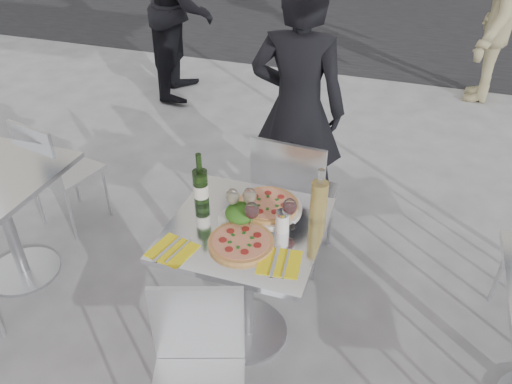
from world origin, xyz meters
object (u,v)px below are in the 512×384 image
(main_table, at_px, (246,260))
(woman_diner, at_px, (297,111))
(chair_far, at_px, (292,192))
(wineglass_white_b, at_px, (250,197))
(side_table_left, at_px, (0,204))
(wineglass_red_b, at_px, (290,208))
(chair_near, at_px, (198,366))
(wine_bottle, at_px, (201,186))
(wineglass_red_a, at_px, (252,211))
(napkin_left, at_px, (172,250))
(pizza_near, at_px, (241,242))
(sugar_shaker, at_px, (282,221))
(wineglass_white_a, at_px, (233,198))
(pedestrian_b, at_px, (494,12))
(carafe, at_px, (319,201))
(pedestrian_a, at_px, (181,5))
(napkin_right, at_px, (279,262))
(salad_plate, at_px, (241,214))
(side_chair_lfar, at_px, (54,167))
(pizza_far, at_px, (268,206))

(main_table, relative_size, woman_diner, 0.44)
(chair_far, relative_size, wineglass_white_b, 5.96)
(side_table_left, height_order, wineglass_red_b, wineglass_red_b)
(chair_near, relative_size, wine_bottle, 2.82)
(wineglass_red_a, relative_size, napkin_left, 0.74)
(pizza_near, bearing_deg, chair_near, -91.69)
(sugar_shaker, bearing_deg, wineglass_white_a, 173.28)
(pizza_near, bearing_deg, pedestrian_b, 72.58)
(woman_diner, bearing_deg, pedestrian_b, -118.46)
(main_table, relative_size, wineglass_red_a, 4.76)
(wineglass_white_b, bearing_deg, pedestrian_b, 71.18)
(wineglass_red_a, distance_m, wineglass_red_b, 0.18)
(sugar_shaker, bearing_deg, wineglass_white_b, 161.27)
(main_table, bearing_deg, wineglass_white_a, 146.14)
(woman_diner, xyz_separation_m, carafe, (0.35, -0.97, 0.02))
(pedestrian_b, relative_size, carafe, 6.21)
(pizza_near, relative_size, wineglass_red_a, 1.89)
(chair_far, distance_m, pedestrian_b, 3.43)
(main_table, relative_size, wineglass_white_a, 4.76)
(chair_far, distance_m, wineglass_white_a, 0.66)
(wine_bottle, distance_m, wineglass_white_a, 0.18)
(woman_diner, xyz_separation_m, pedestrian_b, (1.30, 2.70, 0.06))
(pedestrian_a, distance_m, wineglass_red_a, 3.48)
(wineglass_white_b, bearing_deg, napkin_left, -124.09)
(wine_bottle, bearing_deg, main_table, -19.04)
(main_table, height_order, pedestrian_a, pedestrian_a)
(napkin_right, bearing_deg, salad_plate, 132.45)
(chair_far, bearing_deg, pizza_near, 90.35)
(carafe, bearing_deg, side_chair_lfar, 169.18)
(chair_near, distance_m, napkin_left, 0.51)
(carafe, height_order, sugar_shaker, carafe)
(woman_diner, distance_m, wineglass_white_a, 1.06)
(side_table_left, bearing_deg, wine_bottle, 4.24)
(main_table, relative_size, pizza_near, 2.52)
(chair_near, xyz_separation_m, salad_plate, (-0.05, 0.65, 0.29))
(carafe, distance_m, wineglass_white_a, 0.41)
(wine_bottle, bearing_deg, carafe, 5.37)
(chair_far, height_order, pizza_near, chair_far)
(side_table_left, bearing_deg, napkin_right, -6.24)
(wineglass_red_b, relative_size, napkin_left, 0.74)
(woman_diner, height_order, wineglass_white_b, woman_diner)
(chair_far, relative_size, sugar_shaker, 8.77)
(wineglass_red_b, bearing_deg, pedestrian_a, 123.64)
(pizza_far, height_order, napkin_left, pizza_far)
(wineglass_white_a, bearing_deg, chair_far, 74.73)
(salad_plate, relative_size, wineglass_red_a, 1.40)
(chair_far, height_order, pedestrian_a, pedestrian_a)
(salad_plate, distance_m, wine_bottle, 0.25)
(chair_near, xyz_separation_m, napkin_left, (-0.26, 0.35, 0.26))
(pedestrian_a, relative_size, wine_bottle, 6.29)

